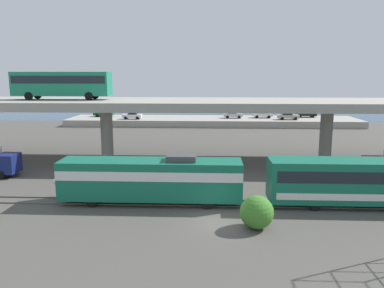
% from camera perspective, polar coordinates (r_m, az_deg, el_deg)
% --- Properties ---
extents(ground_plane, '(260.00, 260.00, 0.00)m').
position_cam_1_polar(ground_plane, '(28.24, 4.02, -11.73)').
color(ground_plane, '#4C4944').
extents(rail_strip_near, '(110.00, 0.12, 0.12)m').
position_cam_1_polar(rail_strip_near, '(31.23, 3.88, -9.39)').
color(rail_strip_near, '#59544C').
rests_on(rail_strip_near, ground_plane).
extents(rail_strip_far, '(110.00, 0.12, 0.12)m').
position_cam_1_polar(rail_strip_far, '(32.68, 3.82, -8.47)').
color(rail_strip_far, '#59544C').
rests_on(rail_strip_far, ground_plane).
extents(train_locomotive, '(16.13, 3.04, 4.18)m').
position_cam_1_polar(train_locomotive, '(31.80, -7.60, -5.06)').
color(train_locomotive, '#14664C').
rests_on(train_locomotive, ground_plane).
extents(highway_overpass, '(96.00, 11.56, 7.60)m').
position_cam_1_polar(highway_overpass, '(46.29, 3.55, 5.80)').
color(highway_overpass, '#9E998E').
rests_on(highway_overpass, ground_plane).
extents(transit_bus_on_overpass, '(12.00, 2.68, 3.40)m').
position_cam_1_polar(transit_bus_on_overpass, '(49.71, -19.15, 8.76)').
color(transit_bus_on_overpass, '#197A56').
rests_on(transit_bus_on_overpass, highway_overpass).
extents(pier_parking_lot, '(61.92, 11.39, 1.41)m').
position_cam_1_polar(pier_parking_lot, '(81.75, 3.14, 3.48)').
color(pier_parking_lot, '#9E998E').
rests_on(pier_parking_lot, ground_plane).
extents(parked_car_0, '(4.00, 1.87, 1.50)m').
position_cam_1_polar(parked_car_0, '(80.45, -9.05, 4.31)').
color(parked_car_0, silver).
rests_on(parked_car_0, pier_parking_lot).
extents(parked_car_1, '(4.33, 1.94, 1.50)m').
position_cam_1_polar(parked_car_1, '(86.55, -13.23, 4.59)').
color(parked_car_1, '#0C4C26').
rests_on(parked_car_1, pier_parking_lot).
extents(parked_car_2, '(4.15, 1.91, 1.50)m').
position_cam_1_polar(parked_car_2, '(83.10, 10.67, 4.45)').
color(parked_car_2, silver).
rests_on(parked_car_2, pier_parking_lot).
extents(parked_car_3, '(4.40, 1.94, 1.50)m').
position_cam_1_polar(parked_car_3, '(80.97, 14.36, 4.15)').
color(parked_car_3, '#9E998C').
rests_on(parked_car_3, pier_parking_lot).
extents(parked_car_4, '(4.03, 1.87, 1.50)m').
position_cam_1_polar(parked_car_4, '(81.82, 6.23, 4.48)').
color(parked_car_4, '#B7B7BC').
rests_on(parked_car_4, pier_parking_lot).
extents(parked_car_5, '(4.47, 2.00, 1.50)m').
position_cam_1_polar(parked_car_5, '(86.61, 16.83, 4.42)').
color(parked_car_5, black).
rests_on(parked_car_5, pier_parking_lot).
extents(harbor_water, '(140.00, 36.00, 0.01)m').
position_cam_1_polar(harbor_water, '(104.68, 3.03, 4.63)').
color(harbor_water, navy).
rests_on(harbor_water, ground_plane).
extents(shrub_right, '(2.37, 2.37, 2.37)m').
position_cam_1_polar(shrub_right, '(27.07, 9.80, -10.17)').
color(shrub_right, '#3B7828').
rests_on(shrub_right, ground_plane).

